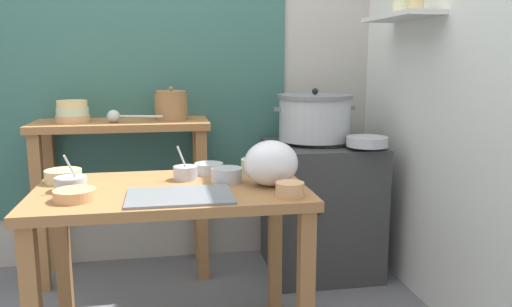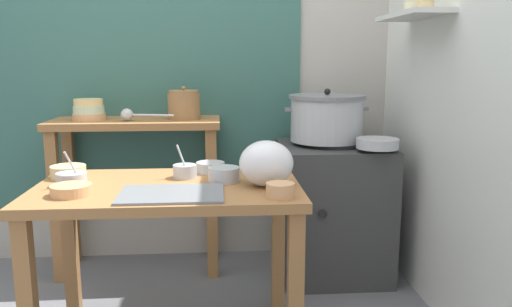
# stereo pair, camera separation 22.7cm
# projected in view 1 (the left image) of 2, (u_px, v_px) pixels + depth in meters

# --- Properties ---
(wall_back) EXTENTS (4.40, 0.12, 2.60)m
(wall_back) POSITION_uv_depth(u_px,v_px,m) (166.00, 49.00, 3.05)
(wall_back) COLOR #B2ADA3
(wall_back) RESTS_ON ground
(wall_right) EXTENTS (0.30, 3.20, 2.60)m
(wall_right) POSITION_uv_depth(u_px,v_px,m) (447.00, 46.00, 2.41)
(wall_right) COLOR silver
(wall_right) RESTS_ON ground
(prep_table) EXTENTS (1.10, 0.66, 0.72)m
(prep_table) POSITION_uv_depth(u_px,v_px,m) (172.00, 213.00, 2.10)
(prep_table) COLOR #9E6B3D
(prep_table) RESTS_ON ground
(back_shelf_table) EXTENTS (0.96, 0.40, 0.90)m
(back_shelf_table) POSITION_uv_depth(u_px,v_px,m) (123.00, 160.00, 2.86)
(back_shelf_table) COLOR #9E6B3D
(back_shelf_table) RESTS_ON ground
(stove_block) EXTENTS (0.60, 0.61, 0.78)m
(stove_block) POSITION_uv_depth(u_px,v_px,m) (320.00, 207.00, 2.98)
(stove_block) COLOR #383838
(stove_block) RESTS_ON ground
(steamer_pot) EXTENTS (0.48, 0.43, 0.30)m
(steamer_pot) POSITION_uv_depth(u_px,v_px,m) (315.00, 117.00, 2.90)
(steamer_pot) COLOR #B7BABF
(steamer_pot) RESTS_ON stove_block
(clay_pot) EXTENTS (0.18, 0.18, 0.19)m
(clay_pot) POSITION_uv_depth(u_px,v_px,m) (171.00, 106.00, 2.85)
(clay_pot) COLOR olive
(clay_pot) RESTS_ON back_shelf_table
(bowl_stack_enamel) EXTENTS (0.18, 0.18, 0.12)m
(bowl_stack_enamel) POSITION_uv_depth(u_px,v_px,m) (73.00, 112.00, 2.74)
(bowl_stack_enamel) COLOR tan
(bowl_stack_enamel) RESTS_ON back_shelf_table
(ladle) EXTENTS (0.30, 0.09, 0.07)m
(ladle) POSITION_uv_depth(u_px,v_px,m) (116.00, 116.00, 2.74)
(ladle) COLOR #B7BABF
(ladle) RESTS_ON back_shelf_table
(serving_tray) EXTENTS (0.40, 0.28, 0.01)m
(serving_tray) POSITION_uv_depth(u_px,v_px,m) (180.00, 196.00, 1.92)
(serving_tray) COLOR slate
(serving_tray) RESTS_ON prep_table
(plastic_bag) EXTENTS (0.22, 0.20, 0.19)m
(plastic_bag) POSITION_uv_depth(u_px,v_px,m) (271.00, 163.00, 2.08)
(plastic_bag) COLOR white
(plastic_bag) RESTS_ON prep_table
(wide_pan) EXTENTS (0.22, 0.22, 0.05)m
(wide_pan) POSITION_uv_depth(u_px,v_px,m) (367.00, 141.00, 2.70)
(wide_pan) COLOR #B7BABF
(wide_pan) RESTS_ON stove_block
(prep_bowl_0) EXTENTS (0.13, 0.13, 0.05)m
(prep_bowl_0) POSITION_uv_depth(u_px,v_px,m) (209.00, 168.00, 2.33)
(prep_bowl_0) COLOR #B7BABF
(prep_bowl_0) RESTS_ON prep_table
(prep_bowl_1) EXTENTS (0.16, 0.16, 0.04)m
(prep_bowl_1) POSITION_uv_depth(u_px,v_px,m) (75.00, 194.00, 1.88)
(prep_bowl_1) COLOR tan
(prep_bowl_1) RESTS_ON prep_table
(prep_bowl_2) EXTENTS (0.15, 0.15, 0.06)m
(prep_bowl_2) POSITION_uv_depth(u_px,v_px,m) (257.00, 165.00, 2.35)
(prep_bowl_2) COLOR #B7D1AD
(prep_bowl_2) RESTS_ON prep_table
(prep_bowl_3) EXTENTS (0.11, 0.11, 0.05)m
(prep_bowl_3) POSITION_uv_depth(u_px,v_px,m) (290.00, 189.00, 1.93)
(prep_bowl_3) COLOR tan
(prep_bowl_3) RESTS_ON prep_table
(prep_bowl_4) EXTENTS (0.15, 0.15, 0.05)m
(prep_bowl_4) POSITION_uv_depth(u_px,v_px,m) (63.00, 175.00, 2.15)
(prep_bowl_4) COLOR #E5C684
(prep_bowl_4) RESTS_ON prep_table
(prep_bowl_5) EXTENTS (0.13, 0.13, 0.06)m
(prep_bowl_5) POSITION_uv_depth(u_px,v_px,m) (227.00, 174.00, 2.15)
(prep_bowl_5) COLOR #B7BABF
(prep_bowl_5) RESTS_ON prep_table
(prep_bowl_6) EXTENTS (0.12, 0.12, 0.15)m
(prep_bowl_6) POSITION_uv_depth(u_px,v_px,m) (71.00, 183.00, 2.02)
(prep_bowl_6) COLOR #B7BABF
(prep_bowl_6) RESTS_ON prep_table
(prep_bowl_7) EXTENTS (0.11, 0.11, 0.15)m
(prep_bowl_7) POSITION_uv_depth(u_px,v_px,m) (185.00, 172.00, 2.20)
(prep_bowl_7) COLOR #B7BABF
(prep_bowl_7) RESTS_ON prep_table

